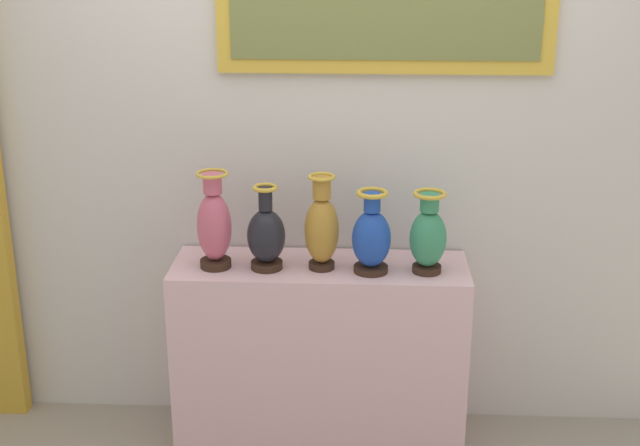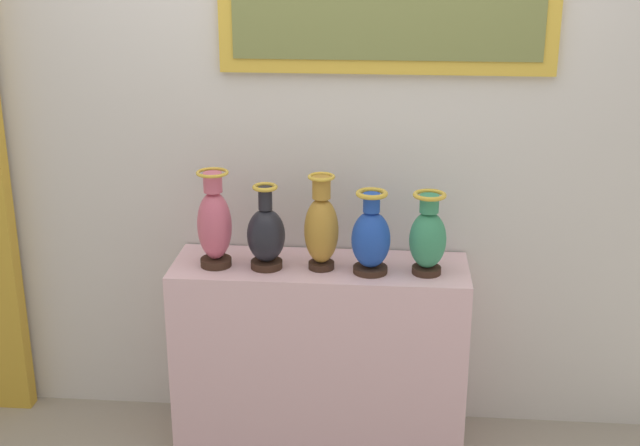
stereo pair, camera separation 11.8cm
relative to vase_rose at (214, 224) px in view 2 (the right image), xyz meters
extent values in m
plane|color=gray|center=(0.45, 0.05, -1.04)|extent=(9.89, 9.89, 0.00)
cube|color=beige|center=(0.45, 0.05, -0.62)|extent=(1.28, 0.41, 0.85)
cube|color=silver|center=(0.45, 0.31, 0.48)|extent=(3.89, 0.10, 3.05)
cylinder|color=#382319|center=(0.00, 0.00, -0.17)|extent=(0.13, 0.13, 0.03)
ellipsoid|color=#CC5972|center=(0.00, 0.00, -0.01)|extent=(0.15, 0.15, 0.30)
cylinder|color=#CC5972|center=(0.00, 0.00, 0.18)|extent=(0.08, 0.08, 0.08)
torus|color=gold|center=(0.00, 0.00, 0.23)|extent=(0.14, 0.14, 0.01)
cylinder|color=#382319|center=(0.22, 0.00, -0.18)|extent=(0.14, 0.14, 0.03)
ellipsoid|color=black|center=(0.22, 0.00, -0.04)|extent=(0.16, 0.16, 0.23)
cylinder|color=black|center=(0.22, 0.00, 0.12)|extent=(0.06, 0.06, 0.10)
torus|color=gold|center=(0.22, 0.00, 0.17)|extent=(0.11, 0.11, 0.02)
cylinder|color=#382319|center=(0.46, 0.01, -0.18)|extent=(0.11, 0.11, 0.03)
ellipsoid|color=#B27F2D|center=(0.46, 0.01, -0.02)|extent=(0.15, 0.15, 0.29)
cylinder|color=#B27F2D|center=(0.46, 0.01, 0.17)|extent=(0.08, 0.08, 0.09)
torus|color=gold|center=(0.46, 0.01, 0.22)|extent=(0.11, 0.11, 0.02)
cylinder|color=#382319|center=(0.67, -0.02, -0.18)|extent=(0.15, 0.15, 0.03)
ellipsoid|color=#1E47B2|center=(0.67, -0.02, -0.04)|extent=(0.16, 0.16, 0.24)
cylinder|color=#1E47B2|center=(0.67, -0.02, 0.12)|extent=(0.07, 0.07, 0.08)
torus|color=gold|center=(0.67, -0.02, 0.16)|extent=(0.13, 0.13, 0.02)
cylinder|color=#382319|center=(0.90, -0.01, -0.18)|extent=(0.12, 0.12, 0.03)
ellipsoid|color=#388C60|center=(0.90, -0.01, -0.04)|extent=(0.15, 0.15, 0.24)
cylinder|color=#388C60|center=(0.90, -0.01, 0.12)|extent=(0.08, 0.08, 0.07)
torus|color=gold|center=(0.90, -0.01, 0.15)|extent=(0.14, 0.14, 0.02)
camera|label=1|loc=(0.62, -3.41, 1.20)|focal=48.42mm
camera|label=2|loc=(0.74, -3.41, 1.20)|focal=48.42mm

